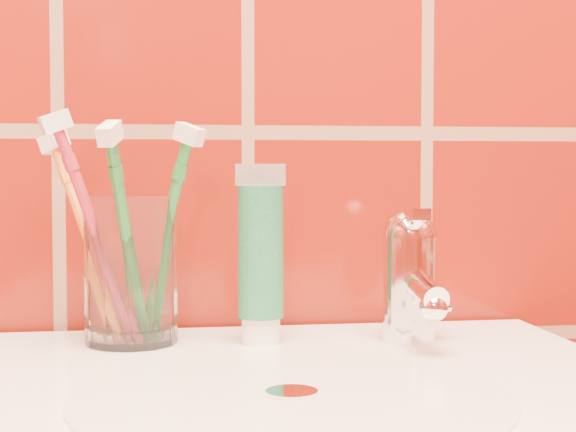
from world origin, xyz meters
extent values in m
cylinder|color=silver|center=(0.00, 0.91, 0.85)|extent=(0.30, 0.30, 0.00)
cylinder|color=white|center=(0.00, 0.91, 0.85)|extent=(0.04, 0.04, 0.00)
cylinder|color=white|center=(-0.11, 1.12, 0.92)|extent=(0.09, 0.09, 0.13)
cylinder|color=white|center=(0.00, 1.10, 0.86)|extent=(0.03, 0.03, 0.02)
cylinder|color=#17623B|center=(0.00, 1.10, 0.93)|extent=(0.04, 0.04, 0.12)
cube|color=beige|center=(0.00, 1.10, 1.00)|extent=(0.04, 0.01, 0.02)
cylinder|color=white|center=(0.14, 1.09, 0.90)|extent=(0.05, 0.05, 0.09)
sphere|color=white|center=(0.14, 1.09, 0.94)|extent=(0.05, 0.05, 0.05)
cylinder|color=white|center=(0.14, 1.06, 0.91)|extent=(0.02, 0.09, 0.03)
cube|color=white|center=(0.14, 1.08, 0.96)|extent=(0.02, 0.06, 0.01)
camera|label=1|loc=(-0.09, 0.33, 1.00)|focal=55.00mm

